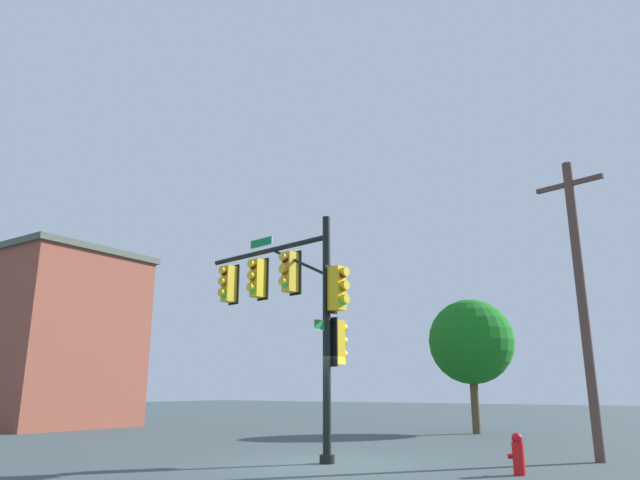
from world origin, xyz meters
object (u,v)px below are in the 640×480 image
Objects in this scene: signal_pole_assembly at (293,298)px; tree_near at (471,342)px; brick_building at (53,338)px; utility_pole at (582,297)px; fire_hydrant at (518,454)px.

tree_near is at bearing -95.17° from signal_pole_assembly.
signal_pole_assembly is 11.05m from tree_near.
tree_near is at bearing -158.15° from brick_building.
signal_pole_assembly is 7.53m from utility_pole.
signal_pole_assembly is at bearing 167.79° from brick_building.
brick_building is at bearing -0.25° from utility_pole.
signal_pole_assembly is 0.75× the size of brick_building.
brick_building is (17.16, -3.71, 0.01)m from signal_pole_assembly.
brick_building reaches higher than fire_hydrant.
brick_building reaches higher than signal_pole_assembly.
tree_near reaches higher than fire_hydrant.
utility_pole is 9.28m from tree_near.
utility_pole is 0.94× the size of brick_building.
fire_hydrant is at bearing 72.56° from utility_pole.
tree_near is at bearing -52.75° from utility_pole.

